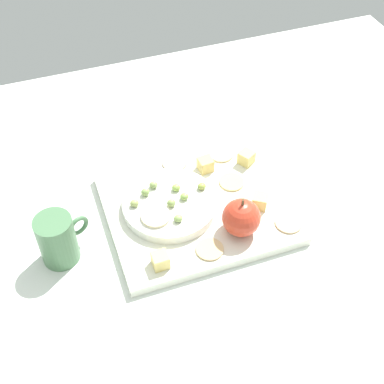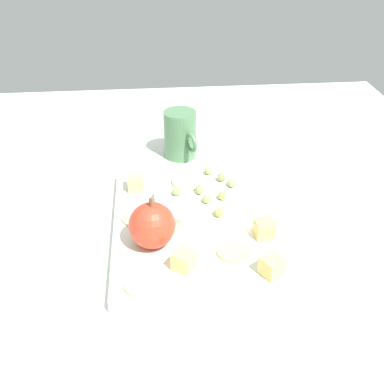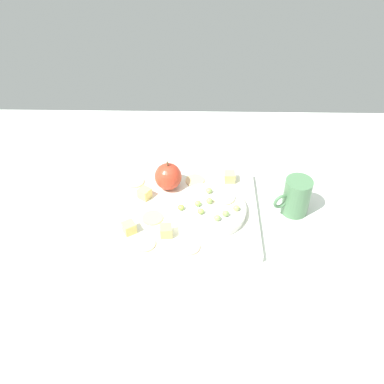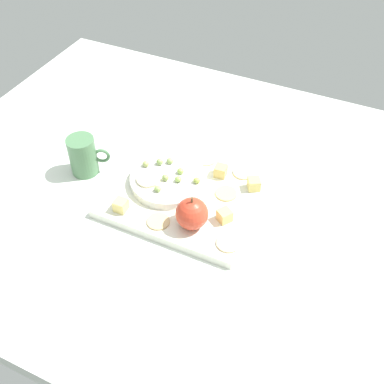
{
  "view_description": "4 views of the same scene",
  "coord_description": "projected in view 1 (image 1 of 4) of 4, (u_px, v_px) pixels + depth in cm",
  "views": [
    {
      "loc": [
        -26.3,
        -65.76,
        80.06
      ],
      "look_at": [
        -4.45,
        -3.88,
        10.4
      ],
      "focal_mm": 49.41,
      "sensor_mm": 36.0,
      "label": 1
    },
    {
      "loc": [
        59.09,
        -11.05,
        50.5
      ],
      "look_at": [
        -5.95,
        -4.99,
        9.54
      ],
      "focal_mm": 45.14,
      "sensor_mm": 36.0,
      "label": 2
    },
    {
      "loc": [
        -5.51,
        73.16,
        80.18
      ],
      "look_at": [
        -4.1,
        -5.32,
        9.6
      ],
      "focal_mm": 40.91,
      "sensor_mm": 36.0,
      "label": 3
    },
    {
      "loc": [
        29.98,
        -71.18,
        81.09
      ],
      "look_at": [
        -0.87,
        -5.26,
        8.59
      ],
      "focal_mm": 44.0,
      "sensor_mm": 36.0,
      "label": 4
    }
  ],
  "objects": [
    {
      "name": "cheese_cube_3",
      "position": [
        260.0,
        201.0,
        0.99
      ],
      "size": [
        3.77,
        3.77,
        2.72
      ],
      "primitive_type": "cube",
      "rotation": [
        0.0,
        0.0,
        0.98
      ],
      "color": "#EDD371",
      "rests_on": "platter"
    },
    {
      "name": "cup",
      "position": [
        58.0,
        239.0,
        0.9
      ],
      "size": [
        9.36,
        6.58,
        9.71
      ],
      "color": "#4B774E",
      "rests_on": "table"
    },
    {
      "name": "cheese_cube_2",
      "position": [
        160.0,
        260.0,
        0.89
      ],
      "size": [
        2.77,
        2.77,
        2.72
      ],
      "primitive_type": "cube",
      "rotation": [
        0.0,
        0.0,
        0.02
      ],
      "color": "#EFD575",
      "rests_on": "platter"
    },
    {
      "name": "cheese_cube_0",
      "position": [
        246.0,
        158.0,
        1.07
      ],
      "size": [
        3.73,
        3.73,
        2.72
      ],
      "primitive_type": "cube",
      "rotation": [
        0.0,
        0.0,
        0.54
      ],
      "color": "#E2CE70",
      "rests_on": "platter"
    },
    {
      "name": "grape_0",
      "position": [
        176.0,
        188.0,
        0.99
      ],
      "size": [
        1.62,
        1.46,
        1.36
      ],
      "primitive_type": "ellipsoid",
      "color": "#97BC54",
      "rests_on": "serving_dish"
    },
    {
      "name": "grape_4",
      "position": [
        145.0,
        192.0,
        0.98
      ],
      "size": [
        1.62,
        1.46,
        1.53
      ],
      "primitive_type": "ellipsoid",
      "color": "#8BAD5C",
      "rests_on": "serving_dish"
    },
    {
      "name": "cracker_1",
      "position": [
        210.0,
        249.0,
        0.92
      ],
      "size": [
        4.93,
        4.93,
        0.4
      ],
      "primitive_type": "cylinder",
      "color": "#D7B37B",
      "rests_on": "platter"
    },
    {
      "name": "apple_whole",
      "position": [
        241.0,
        218.0,
        0.93
      ],
      "size": [
        6.92,
        6.92,
        6.92
      ],
      "primitive_type": "sphere",
      "color": "red",
      "rests_on": "platter"
    },
    {
      "name": "cracker_0",
      "position": [
        288.0,
        223.0,
        0.96
      ],
      "size": [
        4.93,
        4.93,
        0.4
      ],
      "primitive_type": "cylinder",
      "color": "beige",
      "rests_on": "platter"
    },
    {
      "name": "grape_2",
      "position": [
        153.0,
        185.0,
        1.0
      ],
      "size": [
        1.62,
        1.46,
        1.36
      ],
      "primitive_type": "ellipsoid",
      "color": "#91AB60",
      "rests_on": "serving_dish"
    },
    {
      "name": "apple_stem",
      "position": [
        243.0,
        202.0,
        0.9
      ],
      "size": [
        0.5,
        0.5,
        1.2
      ],
      "primitive_type": "cylinder",
      "color": "brown",
      "rests_on": "apple_whole"
    },
    {
      "name": "grape_1",
      "position": [
        171.0,
        203.0,
        0.96
      ],
      "size": [
        1.62,
        1.46,
        1.52
      ],
      "primitive_type": "ellipsoid",
      "color": "#91AD5C",
      "rests_on": "serving_dish"
    },
    {
      "name": "grape_7",
      "position": [
        178.0,
        218.0,
        0.94
      ],
      "size": [
        1.62,
        1.46,
        1.34
      ],
      "primitive_type": "ellipsoid",
      "color": "#90B15E",
      "rests_on": "serving_dish"
    },
    {
      "name": "serving_dish",
      "position": [
        170.0,
        204.0,
        0.99
      ],
      "size": [
        17.66,
        17.66,
        1.93
      ],
      "primitive_type": "cylinder",
      "color": "white",
      "rests_on": "platter"
    },
    {
      "name": "cracker_2",
      "position": [
        175.0,
        163.0,
        1.07
      ],
      "size": [
        4.93,
        4.93,
        0.4
      ],
      "primitive_type": "cylinder",
      "color": "#D9B38E",
      "rests_on": "platter"
    },
    {
      "name": "cracker_3",
      "position": [
        221.0,
        154.0,
        1.09
      ],
      "size": [
        4.93,
        4.93,
        0.4
      ],
      "primitive_type": "cylinder",
      "color": "beige",
      "rests_on": "platter"
    },
    {
      "name": "grape_3",
      "position": [
        202.0,
        186.0,
        1.0
      ],
      "size": [
        1.62,
        1.46,
        1.31
      ],
      "primitive_type": "ellipsoid",
      "color": "#9BB44C",
      "rests_on": "serving_dish"
    },
    {
      "name": "platter",
      "position": [
        196.0,
        208.0,
        1.01
      ],
      "size": [
        33.56,
        29.09,
        1.94
      ],
      "primitive_type": "cube",
      "color": "silver",
      "rests_on": "table"
    },
    {
      "name": "cheese_cube_1",
      "position": [
        205.0,
        165.0,
        1.05
      ],
      "size": [
        2.95,
        2.95,
        2.72
      ],
      "primitive_type": "cube",
      "rotation": [
        0.0,
        0.0,
        0.09
      ],
      "color": "#E3C96C",
      "rests_on": "platter"
    },
    {
      "name": "grape_5",
      "position": [
        184.0,
        196.0,
        0.98
      ],
      "size": [
        1.62,
        1.46,
        1.34
      ],
      "primitive_type": "ellipsoid",
      "color": "#93BA58",
      "rests_on": "serving_dish"
    },
    {
      "name": "grape_6",
      "position": [
        134.0,
        203.0,
        0.97
      ],
      "size": [
        1.62,
        1.46,
        1.38
      ],
      "primitive_type": "ellipsoid",
      "color": "#A0B05F",
      "rests_on": "serving_dish"
    },
    {
      "name": "table",
      "position": [
        207.0,
        202.0,
        1.05
      ],
      "size": [
        139.95,
        102.87,
        3.8
      ],
      "primitive_type": "cube",
      "color": "silver",
      "rests_on": "ground"
    },
    {
      "name": "cracker_4",
      "position": [
        231.0,
        181.0,
        1.04
      ],
      "size": [
        4.93,
        4.93,
        0.4
      ],
      "primitive_type": "cylinder",
      "color": "#DBC37A",
      "rests_on": "platter"
    },
    {
      "name": "apple_slice_0",
      "position": [
        156.0,
        216.0,
        0.95
      ],
      "size": [
        5.35,
        5.35,
        0.6
      ],
      "primitive_type": "cylinder",
      "color": "beige",
      "rests_on": "serving_dish"
    }
  ]
}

